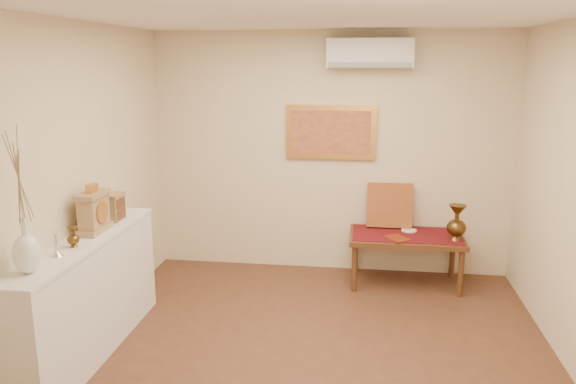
% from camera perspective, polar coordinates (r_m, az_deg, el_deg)
% --- Properties ---
extents(floor, '(4.50, 4.50, 0.00)m').
position_cam_1_polar(floor, '(4.65, 2.23, -17.42)').
color(floor, brown).
rests_on(floor, ground).
extents(ceiling, '(4.50, 4.50, 0.00)m').
position_cam_1_polar(ceiling, '(4.02, 2.59, 17.91)').
color(ceiling, white).
rests_on(ceiling, ground).
extents(wall_back, '(4.00, 0.02, 2.70)m').
position_cam_1_polar(wall_back, '(6.33, 4.35, 3.87)').
color(wall_back, beige).
rests_on(wall_back, ground).
extents(wall_front, '(4.00, 0.02, 2.70)m').
position_cam_1_polar(wall_front, '(2.05, -3.90, -16.56)').
color(wall_front, beige).
rests_on(wall_front, ground).
extents(wall_left, '(0.02, 4.50, 2.70)m').
position_cam_1_polar(wall_left, '(4.75, -22.36, -0.20)').
color(wall_left, beige).
rests_on(wall_left, ground).
extents(white_vase, '(0.18, 0.18, 0.97)m').
position_cam_1_polar(white_vase, '(4.04, -25.46, -0.99)').
color(white_vase, white).
rests_on(white_vase, display_ledge).
extents(candlestick, '(0.09, 0.09, 0.19)m').
position_cam_1_polar(candlestick, '(4.42, -22.53, -4.85)').
color(candlestick, silver).
rests_on(candlestick, display_ledge).
extents(brass_urn_small, '(0.09, 0.09, 0.21)m').
position_cam_1_polar(brass_urn_small, '(4.58, -21.03, -3.99)').
color(brass_urn_small, brown).
rests_on(brass_urn_small, display_ledge).
extents(table_cloth, '(1.14, 0.59, 0.01)m').
position_cam_1_polar(table_cloth, '(6.16, 11.94, -4.25)').
color(table_cloth, '#601016').
rests_on(table_cloth, low_table).
extents(brass_urn_tall, '(0.20, 0.20, 0.45)m').
position_cam_1_polar(brass_urn_tall, '(6.04, 16.78, -2.62)').
color(brass_urn_tall, brown).
rests_on(brass_urn_tall, table_cloth).
extents(plate, '(0.17, 0.17, 0.01)m').
position_cam_1_polar(plate, '(6.28, 12.19, -3.83)').
color(plate, white).
rests_on(plate, table_cloth).
extents(menu, '(0.29, 0.31, 0.01)m').
position_cam_1_polar(menu, '(5.98, 11.05, -4.63)').
color(menu, maroon).
rests_on(menu, table_cloth).
extents(cushion, '(0.49, 0.20, 0.50)m').
position_cam_1_polar(cushion, '(6.34, 10.26, -1.33)').
color(cushion, maroon).
rests_on(cushion, table_cloth).
extents(display_ledge, '(0.37, 2.02, 0.98)m').
position_cam_1_polar(display_ledge, '(4.93, -19.70, -10.03)').
color(display_ledge, silver).
rests_on(display_ledge, floor).
extents(mantel_clock, '(0.17, 0.36, 0.41)m').
position_cam_1_polar(mantel_clock, '(4.90, -19.12, -1.90)').
color(mantel_clock, '#A37F53').
rests_on(mantel_clock, display_ledge).
extents(wooden_chest, '(0.16, 0.21, 0.24)m').
position_cam_1_polar(wooden_chest, '(5.23, -17.36, -1.45)').
color(wooden_chest, '#A37F53').
rests_on(wooden_chest, display_ledge).
extents(low_table, '(1.20, 0.70, 0.55)m').
position_cam_1_polar(low_table, '(6.18, 11.91, -4.86)').
color(low_table, '#553019').
rests_on(low_table, floor).
extents(painting, '(1.00, 0.06, 0.60)m').
position_cam_1_polar(painting, '(6.27, 4.38, 6.09)').
color(painting, '#CB8D41').
rests_on(painting, wall_back).
extents(ac_unit, '(0.90, 0.25, 0.30)m').
position_cam_1_polar(ac_unit, '(6.11, 8.31, 13.78)').
color(ac_unit, silver).
rests_on(ac_unit, wall_back).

